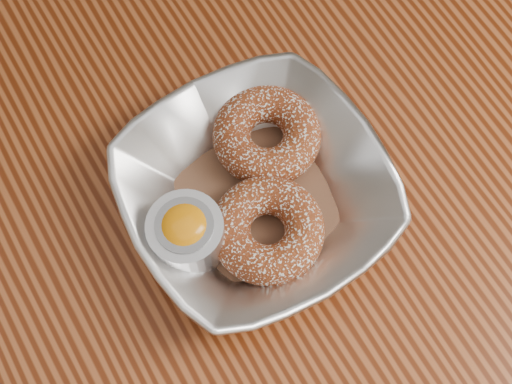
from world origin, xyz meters
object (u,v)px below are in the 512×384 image
serving_bowl (256,194)px  ramekin (187,234)px  table (283,244)px  donut_front (268,230)px  donut_back (267,135)px

serving_bowl → ramekin: (-0.07, -0.01, 0.01)m
table → donut_front: (-0.03, -0.01, 0.13)m
donut_back → donut_front: same height
serving_bowl → donut_back: size_ratio=2.31×
serving_bowl → donut_front: 0.03m
table → ramekin: ramekin is taller
table → donut_front: donut_front is taller
donut_back → ramekin: bearing=-155.2°
donut_back → ramekin: size_ratio=1.53×
donut_front → ramekin: 0.07m
donut_back → donut_front: bearing=-120.3°
table → donut_back: donut_back is taller
donut_front → ramekin: (-0.06, 0.03, 0.01)m
serving_bowl → donut_front: serving_bowl is taller
table → serving_bowl: 0.13m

